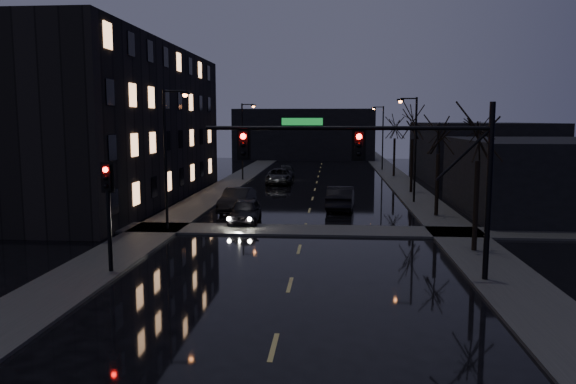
% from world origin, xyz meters
% --- Properties ---
extents(ground, '(160.00, 160.00, 0.00)m').
position_xyz_m(ground, '(0.00, 0.00, 0.00)').
color(ground, black).
rests_on(ground, ground).
extents(sidewalk_left, '(3.00, 140.00, 0.12)m').
position_xyz_m(sidewalk_left, '(-8.50, 35.00, 0.06)').
color(sidewalk_left, '#2D2D2B').
rests_on(sidewalk_left, ground).
extents(sidewalk_right, '(3.00, 140.00, 0.12)m').
position_xyz_m(sidewalk_right, '(8.50, 35.00, 0.06)').
color(sidewalk_right, '#2D2D2B').
rests_on(sidewalk_right, ground).
extents(sidewalk_cross, '(40.00, 3.00, 0.12)m').
position_xyz_m(sidewalk_cross, '(0.00, 18.50, 0.06)').
color(sidewalk_cross, '#2D2D2B').
rests_on(sidewalk_cross, ground).
extents(apartment_block, '(12.00, 30.00, 12.00)m').
position_xyz_m(apartment_block, '(-16.50, 30.00, 6.00)').
color(apartment_block, black).
rests_on(apartment_block, ground).
extents(commercial_right_near, '(10.00, 14.00, 5.00)m').
position_xyz_m(commercial_right_near, '(15.50, 26.00, 2.50)').
color(commercial_right_near, black).
rests_on(commercial_right_near, ground).
extents(commercial_right_far, '(12.00, 18.00, 6.00)m').
position_xyz_m(commercial_right_far, '(17.00, 48.00, 3.00)').
color(commercial_right_far, black).
rests_on(commercial_right_far, ground).
extents(far_block, '(22.00, 10.00, 8.00)m').
position_xyz_m(far_block, '(-3.00, 78.00, 4.00)').
color(far_block, black).
rests_on(far_block, ground).
extents(signal_mast, '(11.11, 0.41, 7.00)m').
position_xyz_m(signal_mast, '(3.85, 9.00, 4.87)').
color(signal_mast, black).
rests_on(signal_mast, ground).
extents(signal_pole_left, '(0.35, 0.41, 4.53)m').
position_xyz_m(signal_pole_left, '(-7.50, 8.99, 3.01)').
color(signal_pole_left, black).
rests_on(signal_pole_left, ground).
extents(tree_near, '(3.52, 3.52, 8.08)m').
position_xyz_m(tree_near, '(8.40, 14.00, 6.22)').
color(tree_near, black).
rests_on(tree_near, ground).
extents(tree_mid_a, '(3.30, 3.30, 7.58)m').
position_xyz_m(tree_mid_a, '(8.40, 24.00, 5.83)').
color(tree_mid_a, black).
rests_on(tree_mid_a, ground).
extents(tree_mid_b, '(3.74, 3.74, 8.59)m').
position_xyz_m(tree_mid_b, '(8.40, 36.00, 6.61)').
color(tree_mid_b, black).
rests_on(tree_mid_b, ground).
extents(tree_far, '(3.43, 3.43, 7.88)m').
position_xyz_m(tree_far, '(8.40, 50.00, 6.06)').
color(tree_far, black).
rests_on(tree_far, ground).
extents(streetlight_l_near, '(1.53, 0.28, 8.00)m').
position_xyz_m(streetlight_l_near, '(-7.58, 18.00, 4.77)').
color(streetlight_l_near, black).
rests_on(streetlight_l_near, ground).
extents(streetlight_l_far, '(1.53, 0.28, 8.00)m').
position_xyz_m(streetlight_l_far, '(-7.58, 45.00, 4.77)').
color(streetlight_l_far, black).
rests_on(streetlight_l_far, ground).
extents(streetlight_r_mid, '(1.53, 0.28, 8.00)m').
position_xyz_m(streetlight_r_mid, '(7.58, 30.00, 4.77)').
color(streetlight_r_mid, black).
rests_on(streetlight_r_mid, ground).
extents(streetlight_r_far, '(1.53, 0.28, 8.00)m').
position_xyz_m(streetlight_r_far, '(7.58, 58.00, 4.77)').
color(streetlight_r_far, black).
rests_on(streetlight_r_far, ground).
extents(oncoming_car_a, '(1.94, 4.50, 1.51)m').
position_xyz_m(oncoming_car_a, '(-3.74, 20.77, 0.76)').
color(oncoming_car_a, black).
rests_on(oncoming_car_a, ground).
extents(oncoming_car_b, '(2.06, 5.06, 1.63)m').
position_xyz_m(oncoming_car_b, '(-4.95, 25.03, 0.82)').
color(oncoming_car_b, black).
rests_on(oncoming_car_b, ground).
extents(oncoming_car_c, '(2.76, 5.60, 1.53)m').
position_xyz_m(oncoming_car_c, '(-3.68, 42.25, 0.76)').
color(oncoming_car_c, black).
rests_on(oncoming_car_c, ground).
extents(oncoming_car_d, '(2.12, 4.61, 1.31)m').
position_xyz_m(oncoming_car_d, '(-3.49, 48.01, 0.65)').
color(oncoming_car_d, black).
rests_on(oncoming_car_d, ground).
extents(lead_car, '(2.12, 5.21, 1.68)m').
position_xyz_m(lead_car, '(2.18, 26.61, 0.84)').
color(lead_car, black).
rests_on(lead_car, ground).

